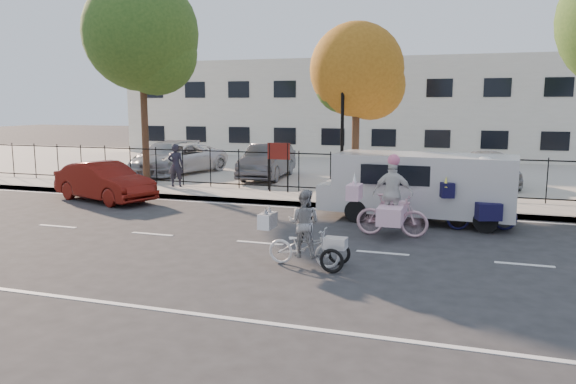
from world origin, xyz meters
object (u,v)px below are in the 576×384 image
at_px(lot_car_c, 267,161).
at_px(zebra_trike, 304,236).
at_px(pedestrian, 176,165).
at_px(lot_car_b, 178,159).
at_px(unicorn_bike, 391,206).
at_px(bull_bike, 481,201).
at_px(lot_car_d, 490,167).
at_px(white_van, 420,185).
at_px(red_sedan, 104,182).
at_px(lot_car_a, 166,158).
at_px(lamppost, 342,111).

bearing_deg(lot_car_c, zebra_trike, -71.43).
height_order(pedestrian, lot_car_b, pedestrian).
height_order(zebra_trike, pedestrian, pedestrian).
bearing_deg(lot_car_c, unicorn_bike, -57.73).
height_order(bull_bike, lot_car_d, bull_bike).
bearing_deg(white_van, lot_car_d, 78.14).
bearing_deg(unicorn_bike, zebra_trike, 157.37).
height_order(white_van, lot_car_d, white_van).
distance_m(white_van, lot_car_c, 9.49).
distance_m(unicorn_bike, lot_car_b, 14.13).
height_order(white_van, lot_car_c, white_van).
bearing_deg(lot_car_b, red_sedan, -67.65).
xyz_separation_m(zebra_trike, red_sedan, (-8.84, 5.41, 0.05)).
distance_m(zebra_trike, lot_car_a, 15.57).
bearing_deg(pedestrian, lot_car_a, -68.27).
xyz_separation_m(zebra_trike, lot_car_d, (3.97, 12.55, 0.23)).
distance_m(unicorn_bike, pedestrian, 10.36).
relative_size(lot_car_c, lot_car_d, 1.08).
height_order(bull_bike, lot_car_c, bull_bike).
bearing_deg(lot_car_d, zebra_trike, -120.08).
height_order(unicorn_bike, white_van, unicorn_bike).
height_order(zebra_trike, white_van, white_van).
relative_size(red_sedan, lot_car_c, 0.92).
bearing_deg(white_van, zebra_trike, -105.28).
bearing_deg(bull_bike, lot_car_d, -19.52).
xyz_separation_m(red_sedan, lot_car_a, (-1.31, 6.39, 0.20)).
relative_size(lot_car_a, lot_car_d, 1.20).
xyz_separation_m(unicorn_bike, pedestrian, (-9.02, 5.09, 0.20)).
bearing_deg(white_van, pedestrian, 167.02).
xyz_separation_m(red_sedan, lot_car_b, (-0.83, 6.65, 0.16)).
bearing_deg(bull_bike, red_sedan, 70.19).
distance_m(lot_car_a, lot_car_d, 14.14).
distance_m(lot_car_b, lot_car_c, 4.56).
relative_size(lamppost, unicorn_bike, 2.04).
bearing_deg(unicorn_bike, lot_car_a, 53.48).
xyz_separation_m(lamppost, lot_car_a, (-9.07, 3.49, -2.24)).
height_order(lot_car_b, lot_car_d, lot_car_d).
relative_size(lamppost, zebra_trike, 2.28).
bearing_deg(lot_car_b, lamppost, -8.34).
xyz_separation_m(white_van, red_sedan, (-10.74, 0.06, -0.40)).
bearing_deg(pedestrian, lamppost, 166.33).
distance_m(zebra_trike, pedestrian, 11.31).
height_order(lot_car_c, lot_car_d, lot_car_c).
height_order(red_sedan, pedestrian, pedestrian).
relative_size(zebra_trike, lot_car_a, 0.38).
height_order(pedestrian, lot_car_a, pedestrian).
bearing_deg(lot_car_a, lamppost, -30.41).
bearing_deg(zebra_trike, pedestrian, 44.58).
bearing_deg(pedestrian, bull_bike, 148.51).
relative_size(white_van, lot_car_c, 1.25).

